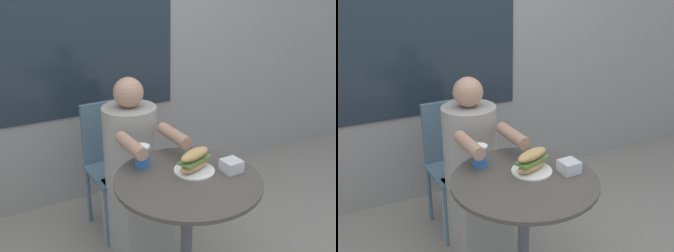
{
  "view_description": "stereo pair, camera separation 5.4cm",
  "coord_description": "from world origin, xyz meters",
  "views": [
    {
      "loc": [
        -0.88,
        -1.41,
        1.66
      ],
      "look_at": [
        0.0,
        0.2,
        0.95
      ],
      "focal_mm": 42.0,
      "sensor_mm": 36.0,
      "label": 1
    },
    {
      "loc": [
        -0.83,
        -1.44,
        1.66
      ],
      "look_at": [
        0.0,
        0.2,
        0.95
      ],
      "focal_mm": 42.0,
      "sensor_mm": 36.0,
      "label": 2
    }
  ],
  "objects": [
    {
      "name": "storefront_wall",
      "position": [
        -0.0,
        1.33,
        1.4
      ],
      "size": [
        8.0,
        0.09,
        2.8
      ],
      "color": "gray",
      "rests_on": "ground_plane"
    },
    {
      "name": "cafe_table",
      "position": [
        0.0,
        0.0,
        0.55
      ],
      "size": [
        0.71,
        0.71,
        0.75
      ],
      "color": "#47423D",
      "rests_on": "ground_plane"
    },
    {
      "name": "diner_chair",
      "position": [
        -0.06,
        0.88,
        0.52
      ],
      "size": [
        0.39,
        0.39,
        0.87
      ],
      "rotation": [
        0.0,
        0.0,
        3.18
      ],
      "color": "slate",
      "rests_on": "ground_plane"
    },
    {
      "name": "seated_diner",
      "position": [
        -0.05,
        0.53,
        0.49
      ],
      "size": [
        0.34,
        0.58,
        1.12
      ],
      "rotation": [
        0.0,
        0.0,
        3.18
      ],
      "color": "gray",
      "rests_on": "ground_plane"
    },
    {
      "name": "sandwich_on_plate",
      "position": [
        0.07,
        0.05,
        0.8
      ],
      "size": [
        0.21,
        0.2,
        0.12
      ],
      "rotation": [
        0.0,
        0.0,
        0.36
      ],
      "color": "white",
      "rests_on": "cafe_table"
    },
    {
      "name": "drink_cup",
      "position": [
        -0.14,
        0.22,
        0.8
      ],
      "size": [
        0.08,
        0.08,
        0.11
      ],
      "color": "#336BB7",
      "rests_on": "cafe_table"
    },
    {
      "name": "napkin_box",
      "position": [
        0.23,
        -0.04,
        0.78
      ],
      "size": [
        0.09,
        0.09,
        0.06
      ],
      "rotation": [
        0.0,
        0.0,
        0.03
      ],
      "color": "silver",
      "rests_on": "cafe_table"
    }
  ]
}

